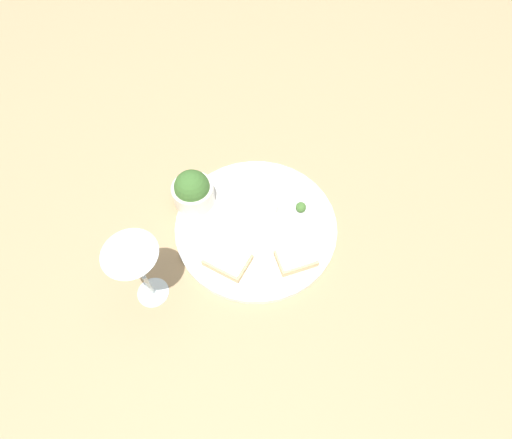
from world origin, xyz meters
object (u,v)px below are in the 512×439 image
(cheese_toast_near, at_px, (228,259))
(wine_glass, at_px, (138,267))
(sauce_ramekin, at_px, (267,205))
(cheese_toast_far, at_px, (296,258))
(salad_bowl, at_px, (193,190))

(cheese_toast_near, distance_m, wine_glass, 0.19)
(sauce_ramekin, bearing_deg, wine_glass, 46.16)
(cheese_toast_far, height_order, wine_glass, wine_glass)
(cheese_toast_far, distance_m, wine_glass, 0.31)
(cheese_toast_near, xyz_separation_m, cheese_toast_far, (-0.14, -0.02, -0.00))
(cheese_toast_near, relative_size, wine_glass, 0.58)
(salad_bowl, distance_m, sauce_ramekin, 0.16)
(salad_bowl, xyz_separation_m, cheese_toast_far, (-0.24, 0.12, -0.03))
(salad_bowl, distance_m, wine_glass, 0.24)
(salad_bowl, relative_size, cheese_toast_far, 0.96)
(cheese_toast_near, bearing_deg, cheese_toast_far, -171.64)
(cheese_toast_near, bearing_deg, wine_glass, 29.31)
(cheese_toast_far, bearing_deg, wine_glass, 19.57)
(salad_bowl, distance_m, cheese_toast_near, 0.17)
(salad_bowl, height_order, cheese_toast_far, salad_bowl)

